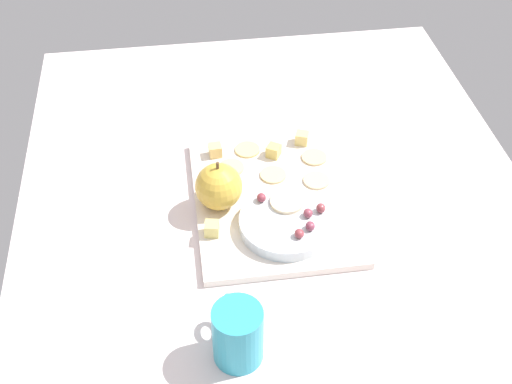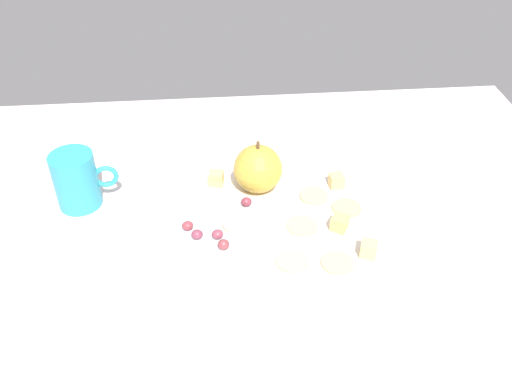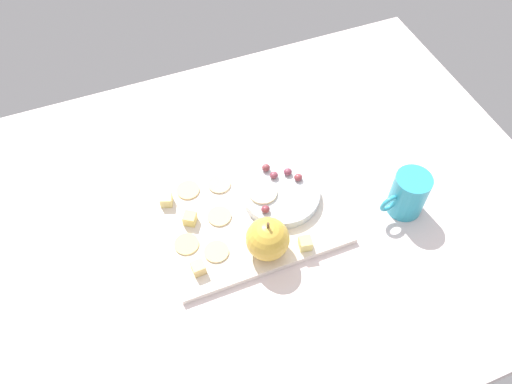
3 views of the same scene
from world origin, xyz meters
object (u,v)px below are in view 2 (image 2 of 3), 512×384
Objects in this scene: grape_3 at (218,234)px; apple_whole at (258,169)px; cheese_cube_0 at (216,178)px; platter at (266,228)px; cracker_4 at (314,196)px; grape_0 at (224,245)px; apple_slice_0 at (241,222)px; cracker_1 at (337,263)px; grape_2 at (188,226)px; grape_1 at (244,202)px; grape_4 at (197,234)px; cheese_cube_3 at (336,181)px; cracker_2 at (302,225)px; cracker_0 at (292,261)px; cup at (77,180)px; cheese_cube_2 at (369,249)px; cheese_cube_1 at (340,223)px; cracker_3 at (347,208)px; serving_dish at (217,228)px.

apple_whole is at bearing 62.93° from grape_3.
platter is at bearing -57.03° from cheese_cube_0.
cracker_4 is 19.85cm from grape_0.
apple_whole reaches higher than apple_slice_0.
cracker_1 is 2.77× the size of grape_2.
grape_2 is (-8.49, -4.62, -0.04)cm from grape_1.
grape_4 reaches higher than cheese_cube_0.
grape_3 reaches higher than cheese_cube_3.
cracker_2 is 9.31cm from grape_1.
cracker_1 is at bearing -65.74° from cracker_2.
cup is (-31.77, 17.57, 3.10)cm from cracker_0.
cheese_cube_0 and cheese_cube_2 have the same top height.
platter is 13.17cm from cheese_cube_0.
cheese_cube_1 reaches higher than cracker_0.
cup is (-25.06, 11.10, 0.99)cm from apple_slice_0.
cheese_cube_0 is at bearing 89.14° from grape_3.
apple_whole is 4.74× the size of grape_2.
cheese_cube_1 is at bearing 76.39° from cracker_1.
cracker_1 is at bearing -14.03° from grape_4.
cracker_3 is at bearing -9.21° from cup.
apple_slice_0 is (-3.89, -1.68, 2.99)cm from platter.
grape_2 is 0.16× the size of cup.
cheese_cube_2 is at bearing -8.53° from grape_3.
cheese_cube_3 is 0.49× the size of cracker_0.
cracker_0 is at bearing -60.80° from grape_1.
cracker_0 is 2.77× the size of grape_4.
grape_1 and grape_3 have the same top height.
apple_whole is 22.08cm from cheese_cube_2.
grape_3 is (0.08, -3.35, 1.70)cm from serving_dish.
grape_3 reaches higher than apple_slice_0.
grape_4 is (-20.99, -2.37, 1.59)cm from cheese_cube_1.
grape_2 reaches higher than cracker_1.
grape_2 is (-20.59, 6.80, 2.49)cm from cracker_1.
cheese_cube_3 is at bearing 52.70° from cracker_2.
grape_2 is at bearing -108.63° from cheese_cube_0.
cracker_2 is at bearing 140.91° from cheese_cube_2.
cracker_4 is (-4.10, -2.41, -0.92)cm from cheese_cube_3.
cracker_2 is (-7.11, -9.33, -0.92)cm from cheese_cube_3.
platter is 10.19cm from apple_whole.
grape_1 is (-16.81, 10.00, 1.62)cm from cheese_cube_2.
grape_3 is 2.89cm from grape_4.
apple_whole is 1.71× the size of cracker_0.
cheese_cube_0 and cheese_cube_1 have the same top height.
cheese_cube_3 reaches higher than cracker_3.
cracker_1 is (9.44, -18.15, -3.72)cm from apple_whole.
grape_0 is at bearing -111.19° from grape_1.
grape_3 is at bearing -145.90° from cracker_4.
cup is (-28.96, 9.42, 3.97)cm from platter.
cracker_2 is 2.77× the size of grape_0.
platter is at bearing 109.06° from cracker_0.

